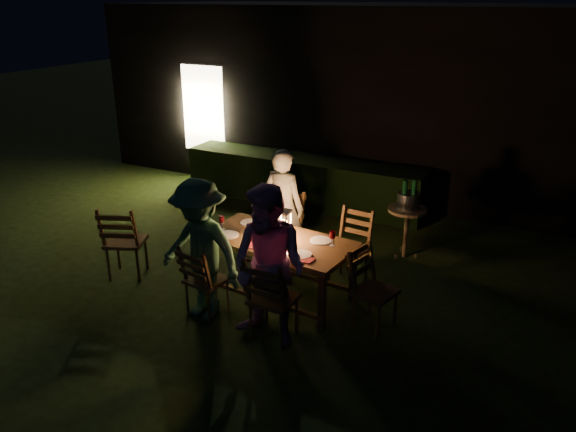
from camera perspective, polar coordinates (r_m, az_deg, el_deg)
The scene contains 29 objects.
garden_envelope at distance 11.34m, azimuth 9.22°, elevation 12.28°, with size 40.00×40.00×3.20m.
dining_table at distance 6.51m, azimuth -1.08°, elevation -2.95°, with size 1.85×1.05×0.74m.
chair_near_left at distance 6.39m, azimuth -8.32°, elevation -7.61°, with size 0.46×0.48×0.90m.
chair_near_right at distance 5.89m, azimuth -1.56°, elevation -9.78°, with size 0.44×0.48×0.99m.
chair_far_left at distance 7.47m, azimuth -0.65°, elevation -2.61°, with size 0.49×0.52×1.00m.
chair_far_right at distance 7.03m, azimuth 6.20°, elevation -4.52°, with size 0.46×0.49×0.95m.
chair_end at distance 6.16m, azimuth 8.64°, elevation -8.73°, with size 0.53×0.50×0.93m.
chair_spare at distance 7.40m, azimuth -16.09°, elevation -3.70°, with size 0.61×0.63×1.03m.
person_house_side at distance 7.32m, azimuth -0.45°, elevation 0.94°, with size 0.57×0.37×1.56m, color #E8EAC7.
person_opp_right at distance 5.59m, azimuth -1.92°, elevation -5.22°, with size 0.82×0.64×1.69m, color #B57CAD.
person_opp_left at distance 6.12m, azimuth -8.89°, elevation -3.47°, with size 1.04×0.60×1.60m, color #356B46.
lantern at distance 6.43m, azimuth -0.47°, elevation -1.03°, with size 0.16×0.16×0.35m.
plate_far_left at distance 6.93m, azimuth -3.85°, elevation -0.68°, with size 0.25×0.25×0.01m, color white.
plate_near_left at distance 6.62m, azimuth -6.11°, elevation -1.90°, with size 0.25×0.25×0.01m, color white.
plate_far_right at distance 6.43m, azimuth 3.35°, elevation -2.51°, with size 0.25×0.25×0.01m, color white.
plate_near_right at distance 6.09m, azimuth 1.30°, elevation -3.94°, with size 0.25×0.25×0.01m, color white.
wineglass_a at distance 6.81m, azimuth -1.88°, elevation -0.32°, with size 0.06×0.06×0.18m, color #59070F, non-canonical shape.
wineglass_b at distance 6.76m, azimuth -6.74°, elevation -0.67°, with size 0.06×0.06×0.18m, color #59070F, non-canonical shape.
wineglass_c at distance 6.08m, azimuth -0.20°, elevation -3.13°, with size 0.06×0.06×0.18m, color #59070F, non-canonical shape.
wineglass_d at distance 6.29m, azimuth 4.53°, elevation -2.30°, with size 0.06×0.06×0.18m, color #59070F, non-canonical shape.
wineglass_e at distance 6.27m, azimuth -3.37°, elevation -2.36°, with size 0.06×0.06×0.18m, color silver, non-canonical shape.
bottle_table at distance 6.56m, azimuth -2.91°, elevation -0.76°, with size 0.07×0.07×0.28m, color #0F471E.
napkin_left at distance 6.32m, azimuth -3.83°, elevation -3.00°, with size 0.18×0.14×0.01m, color red.
napkin_right at distance 5.98m, azimuth 1.72°, elevation -4.45°, with size 0.18×0.14×0.01m, color red.
phone at distance 6.60m, azimuth -7.02°, elevation -2.02°, with size 0.14×0.07×0.01m, color black.
side_table at distance 7.68m, azimuth 12.03°, elevation 0.17°, with size 0.52×0.52×0.70m.
ice_bucket at distance 7.62m, azimuth 12.14°, elevation 1.52°, with size 0.30×0.30×0.22m, color #A5A8AD.
bottle_bucket_a at distance 7.57m, azimuth 11.72°, elevation 1.84°, with size 0.07×0.07×0.32m, color #0F471E.
bottle_bucket_b at distance 7.62m, azimuth 12.61°, elevation 1.90°, with size 0.07×0.07×0.32m, color #0F471E.
Camera 1 is at (3.40, -4.51, 3.37)m, focal length 35.00 mm.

